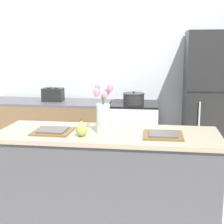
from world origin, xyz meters
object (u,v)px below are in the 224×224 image
object	(u,v)px
pear_figurine	(81,129)
plate_setting_right	(163,135)
stove_range	(134,138)
toaster	(53,95)
cooking_pot	(134,98)
flower_vase	(103,113)
plate_setting_left	(53,131)
refrigerator	(212,106)

from	to	relation	value
pear_figurine	plate_setting_right	size ratio (longest dim) A/B	0.46
stove_range	toaster	xyz separation A→B (m)	(-1.07, 0.01, 0.54)
stove_range	cooking_pot	xyz separation A→B (m)	(-0.01, -0.04, 0.53)
flower_vase	plate_setting_left	size ratio (longest dim) A/B	1.29
plate_setting_left	toaster	bearing A→B (deg)	107.58
plate_setting_left	plate_setting_right	distance (m)	0.89
plate_setting_right	toaster	distance (m)	2.18
refrigerator	pear_figurine	size ratio (longest dim) A/B	12.57
plate_setting_right	toaster	size ratio (longest dim) A/B	1.12
plate_setting_left	toaster	distance (m)	1.74
pear_figurine	refrigerator	bearing A→B (deg)	54.84
plate_setting_left	cooking_pot	bearing A→B (deg)	71.68
flower_vase	pear_figurine	world-z (taller)	flower_vase
stove_range	plate_setting_right	xyz separation A→B (m)	(0.34, -1.65, 0.49)
refrigerator	plate_setting_right	distance (m)	1.76
stove_range	refrigerator	xyz separation A→B (m)	(0.95, 0.00, 0.44)
refrigerator	plate_setting_left	size ratio (longest dim) A/B	5.78
flower_vase	plate_setting_right	xyz separation A→B (m)	(0.48, -0.04, -0.15)
flower_vase	cooking_pot	size ratio (longest dim) A/B	1.50
plate_setting_left	toaster	xyz separation A→B (m)	(-0.52, 1.66, 0.05)
refrigerator	flower_vase	xyz separation A→B (m)	(-1.08, -1.61, 0.20)
stove_range	cooking_pot	world-z (taller)	cooking_pot
cooking_pot	plate_setting_right	bearing A→B (deg)	-77.55
pear_figurine	toaster	xyz separation A→B (m)	(-0.79, 1.76, 0.01)
refrigerator	plate_setting_right	xyz separation A→B (m)	(-0.61, -1.65, 0.05)
pear_figurine	plate_setting_right	bearing A→B (deg)	9.09
refrigerator	toaster	size ratio (longest dim) A/B	6.45
stove_range	plate_setting_right	size ratio (longest dim) A/B	2.94
flower_vase	plate_setting_right	bearing A→B (deg)	-4.35
plate_setting_right	cooking_pot	bearing A→B (deg)	102.45
plate_setting_left	plate_setting_right	world-z (taller)	same
plate_setting_left	toaster	size ratio (longest dim) A/B	1.12
plate_setting_right	cooking_pot	world-z (taller)	cooking_pot
plate_setting_left	cooking_pot	xyz separation A→B (m)	(0.53, 1.61, 0.03)
flower_vase	pear_figurine	bearing A→B (deg)	-137.36
stove_range	cooking_pot	size ratio (longest dim) A/B	3.41
plate_setting_left	refrigerator	bearing A→B (deg)	47.84
flower_vase	plate_setting_left	xyz separation A→B (m)	(-0.41, -0.04, -0.15)
plate_setting_left	cooking_pot	world-z (taller)	cooking_pot
refrigerator	flower_vase	distance (m)	1.95
plate_setting_left	pear_figurine	bearing A→B (deg)	-20.98
toaster	pear_figurine	bearing A→B (deg)	-65.89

